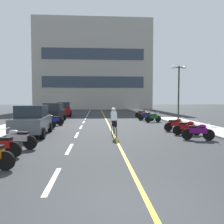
# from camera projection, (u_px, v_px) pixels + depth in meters

# --- Properties ---
(ground_plane) EXTENTS (140.00, 140.00, 0.00)m
(ground_plane) POSITION_uv_depth(u_px,v_px,m) (104.00, 119.00, 25.33)
(ground_plane) COLOR #2D3033
(curb_left) EXTENTS (2.40, 72.00, 0.12)m
(curb_left) POSITION_uv_depth(u_px,v_px,m) (43.00, 117.00, 27.82)
(curb_left) COLOR #B7B2A8
(curb_left) RESTS_ON ground
(curb_right) EXTENTS (2.40, 72.00, 0.12)m
(curb_right) POSITION_uv_depth(u_px,v_px,m) (161.00, 116.00, 28.82)
(curb_right) COLOR #B7B2A8
(curb_right) RESTS_ON ground
(lane_dash_0) EXTENTS (0.14, 2.20, 0.01)m
(lane_dash_0) POSITION_uv_depth(u_px,v_px,m) (53.00, 180.00, 6.27)
(lane_dash_0) COLOR silver
(lane_dash_0) RESTS_ON ground
(lane_dash_1) EXTENTS (0.14, 2.20, 0.01)m
(lane_dash_1) POSITION_uv_depth(u_px,v_px,m) (69.00, 149.00, 10.25)
(lane_dash_1) COLOR silver
(lane_dash_1) RESTS_ON ground
(lane_dash_2) EXTENTS (0.14, 2.20, 0.01)m
(lane_dash_2) POSITION_uv_depth(u_px,v_px,m) (77.00, 135.00, 14.24)
(lane_dash_2) COLOR silver
(lane_dash_2) RESTS_ON ground
(lane_dash_3) EXTENTS (0.14, 2.20, 0.01)m
(lane_dash_3) POSITION_uv_depth(u_px,v_px,m) (81.00, 127.00, 18.22)
(lane_dash_3) COLOR silver
(lane_dash_3) RESTS_ON ground
(lane_dash_4) EXTENTS (0.14, 2.20, 0.01)m
(lane_dash_4) POSITION_uv_depth(u_px,v_px,m) (84.00, 122.00, 22.21)
(lane_dash_4) COLOR silver
(lane_dash_4) RESTS_ON ground
(lane_dash_5) EXTENTS (0.14, 2.20, 0.01)m
(lane_dash_5) POSITION_uv_depth(u_px,v_px,m) (86.00, 119.00, 26.19)
(lane_dash_5) COLOR silver
(lane_dash_5) RESTS_ON ground
(lane_dash_6) EXTENTS (0.14, 2.20, 0.01)m
(lane_dash_6) POSITION_uv_depth(u_px,v_px,m) (87.00, 116.00, 30.18)
(lane_dash_6) COLOR silver
(lane_dash_6) RESTS_ON ground
(lane_dash_7) EXTENTS (0.14, 2.20, 0.01)m
(lane_dash_7) POSITION_uv_depth(u_px,v_px,m) (88.00, 114.00, 34.16)
(lane_dash_7) COLOR silver
(lane_dash_7) RESTS_ON ground
(lane_dash_8) EXTENTS (0.14, 2.20, 0.01)m
(lane_dash_8) POSITION_uv_depth(u_px,v_px,m) (89.00, 113.00, 38.15)
(lane_dash_8) COLOR silver
(lane_dash_8) RESTS_ON ground
(lane_dash_9) EXTENTS (0.14, 2.20, 0.01)m
(lane_dash_9) POSITION_uv_depth(u_px,v_px,m) (89.00, 111.00, 42.13)
(lane_dash_9) COLOR silver
(lane_dash_9) RESTS_ON ground
(lane_dash_10) EXTENTS (0.14, 2.20, 0.01)m
(lane_dash_10) POSITION_uv_depth(u_px,v_px,m) (90.00, 110.00, 46.11)
(lane_dash_10) COLOR silver
(lane_dash_10) RESTS_ON ground
(lane_dash_11) EXTENTS (0.14, 2.20, 0.01)m
(lane_dash_11) POSITION_uv_depth(u_px,v_px,m) (90.00, 109.00, 50.10)
(lane_dash_11) COLOR silver
(lane_dash_11) RESTS_ON ground
(centre_line_yellow) EXTENTS (0.12, 66.00, 0.01)m
(centre_line_yellow) POSITION_uv_depth(u_px,v_px,m) (105.00, 117.00, 28.34)
(centre_line_yellow) COLOR gold
(centre_line_yellow) RESTS_ON ground
(office_building) EXTENTS (25.26, 7.37, 19.37)m
(office_building) POSITION_uv_depth(u_px,v_px,m) (94.00, 66.00, 52.23)
(office_building) COLOR #9E998E
(office_building) RESTS_ON ground
(street_lamp_mid) EXTENTS (1.46, 0.36, 5.38)m
(street_lamp_mid) POSITION_uv_depth(u_px,v_px,m) (179.00, 81.00, 23.11)
(street_lamp_mid) COLOR black
(street_lamp_mid) RESTS_ON curb_right
(parked_car_near) EXTENTS (2.08, 4.28, 1.82)m
(parked_car_near) POSITION_uv_depth(u_px,v_px,m) (32.00, 120.00, 14.03)
(parked_car_near) COLOR black
(parked_car_near) RESTS_ON ground
(parked_car_mid) EXTENTS (2.03, 4.25, 1.82)m
(parked_car_mid) POSITION_uv_depth(u_px,v_px,m) (54.00, 112.00, 22.86)
(parked_car_mid) COLOR black
(parked_car_mid) RESTS_ON ground
(parked_car_far) EXTENTS (2.16, 4.31, 1.82)m
(parked_car_far) POSITION_uv_depth(u_px,v_px,m) (64.00, 109.00, 29.89)
(parked_car_far) COLOR black
(parked_car_far) RESTS_ON ground
(motorcycle_2) EXTENTS (1.69, 0.61, 0.92)m
(motorcycle_2) POSITION_uv_depth(u_px,v_px,m) (18.00, 139.00, 10.14)
(motorcycle_2) COLOR black
(motorcycle_2) RESTS_ON ground
(motorcycle_3) EXTENTS (1.66, 0.72, 0.92)m
(motorcycle_3) POSITION_uv_depth(u_px,v_px,m) (198.00, 131.00, 12.42)
(motorcycle_3) COLOR black
(motorcycle_3) RESTS_ON ground
(motorcycle_4) EXTENTS (1.69, 0.60, 0.92)m
(motorcycle_4) POSITION_uv_depth(u_px,v_px,m) (187.00, 127.00, 14.11)
(motorcycle_4) COLOR black
(motorcycle_4) RESTS_ON ground
(motorcycle_5) EXTENTS (1.69, 0.62, 0.92)m
(motorcycle_5) POSITION_uv_depth(u_px,v_px,m) (176.00, 124.00, 15.92)
(motorcycle_5) COLOR black
(motorcycle_5) RESTS_ON ground
(motorcycle_6) EXTENTS (1.70, 0.60, 0.92)m
(motorcycle_6) POSITION_uv_depth(u_px,v_px,m) (44.00, 122.00, 17.16)
(motorcycle_6) COLOR black
(motorcycle_6) RESTS_ON ground
(motorcycle_7) EXTENTS (1.65, 0.77, 0.92)m
(motorcycle_7) POSITION_uv_depth(u_px,v_px,m) (53.00, 120.00, 19.18)
(motorcycle_7) COLOR black
(motorcycle_7) RESTS_ON ground
(motorcycle_8) EXTENTS (1.66, 0.74, 0.92)m
(motorcycle_8) POSITION_uv_depth(u_px,v_px,m) (153.00, 117.00, 22.13)
(motorcycle_8) COLOR black
(motorcycle_8) RESTS_ON ground
(motorcycle_9) EXTENTS (1.65, 0.77, 0.92)m
(motorcycle_9) POSITION_uv_depth(u_px,v_px,m) (146.00, 116.00, 23.89)
(motorcycle_9) COLOR black
(motorcycle_9) RESTS_ON ground
(motorcycle_10) EXTENTS (1.69, 0.60, 0.92)m
(motorcycle_10) POSITION_uv_depth(u_px,v_px,m) (145.00, 115.00, 25.71)
(motorcycle_10) COLOR black
(motorcycle_10) RESTS_ON ground
(motorcycle_11) EXTENTS (1.70, 0.60, 0.92)m
(motorcycle_11) POSITION_uv_depth(u_px,v_px,m) (142.00, 114.00, 27.71)
(motorcycle_11) COLOR black
(motorcycle_11) RESTS_ON ground
(cyclist_rider) EXTENTS (0.43, 1.77, 1.71)m
(cyclist_rider) POSITION_uv_depth(u_px,v_px,m) (114.00, 122.00, 13.29)
(cyclist_rider) COLOR black
(cyclist_rider) RESTS_ON ground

